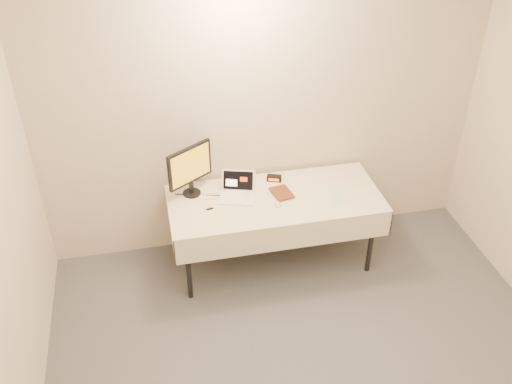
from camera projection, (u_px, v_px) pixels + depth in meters
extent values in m
cube|color=beige|center=(264.00, 111.00, 4.99)|extent=(4.00, 0.10, 2.70)
cylinder|color=black|center=(188.00, 267.00, 4.81)|extent=(0.04, 0.04, 0.69)
cylinder|color=black|center=(371.00, 241.00, 5.10)|extent=(0.04, 0.04, 0.69)
cylinder|color=black|center=(181.00, 225.00, 5.29)|extent=(0.04, 0.04, 0.69)
cylinder|color=black|center=(349.00, 203.00, 5.57)|extent=(0.04, 0.04, 0.69)
cube|color=gray|center=(275.00, 200.00, 4.98)|extent=(1.80, 0.75, 0.04)
cube|color=beige|center=(275.00, 198.00, 4.97)|extent=(1.86, 0.81, 0.01)
cube|color=beige|center=(286.00, 238.00, 4.72)|extent=(1.86, 0.01, 0.25)
cube|color=beige|center=(265.00, 185.00, 5.37)|extent=(1.86, 0.01, 0.25)
cube|color=beige|center=(170.00, 223.00, 4.88)|extent=(0.01, 0.81, 0.25)
cube|color=beige|center=(373.00, 197.00, 5.20)|extent=(0.01, 0.81, 0.25)
cube|color=white|center=(237.00, 198.00, 4.95)|extent=(0.34, 0.28, 0.02)
cube|color=white|center=(238.00, 180.00, 5.00)|extent=(0.30, 0.15, 0.19)
cube|color=black|center=(238.00, 180.00, 5.00)|extent=(0.26, 0.13, 0.16)
cylinder|color=black|center=(192.00, 193.00, 5.02)|extent=(0.22, 0.22, 0.01)
cube|color=black|center=(191.00, 187.00, 4.98)|extent=(0.04, 0.04, 0.11)
cube|color=black|center=(190.00, 165.00, 4.85)|extent=(0.39, 0.27, 0.34)
cube|color=gold|center=(190.00, 165.00, 4.85)|extent=(0.34, 0.23, 0.30)
imported|color=#913E1A|center=(274.00, 186.00, 4.93)|extent=(0.16, 0.05, 0.22)
cube|color=black|center=(274.00, 178.00, 5.18)|extent=(0.14, 0.10, 0.05)
cube|color=#FF2C0C|center=(274.00, 180.00, 5.15)|extent=(0.09, 0.03, 0.02)
ellipsoid|color=silver|center=(278.00, 204.00, 4.87)|extent=(0.05, 0.10, 0.02)
cube|color=#B1D3A8|center=(337.00, 194.00, 5.01)|extent=(0.12, 0.29, 0.00)
cube|color=black|center=(210.00, 209.00, 4.82)|extent=(0.06, 0.03, 0.01)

